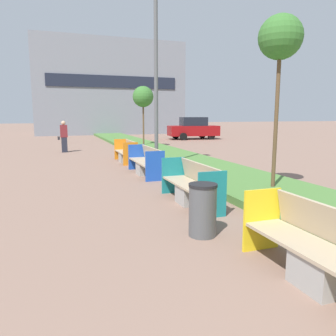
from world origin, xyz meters
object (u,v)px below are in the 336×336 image
(bench_yellow_frame, at_px, (325,257))
(litter_bin, at_px, (203,210))
(sapling_tree_far, at_px, (143,97))
(bench_orange_frame, at_px, (126,154))
(parked_car_distant, at_px, (193,128))
(sapling_tree_near, at_px, (280,40))
(bench_blue_frame, at_px, (146,164))
(street_lamp_post, at_px, (156,53))
(pedestrian_walking, at_px, (64,136))
(bench_teal_frame, at_px, (191,188))

(bench_yellow_frame, distance_m, litter_bin, 2.12)
(litter_bin, relative_size, sapling_tree_far, 0.24)
(bench_orange_frame, xyz_separation_m, parked_car_distant, (8.26, 11.73, 0.55))
(sapling_tree_near, bearing_deg, bench_blue_frame, 122.85)
(street_lamp_post, relative_size, pedestrian_walking, 4.42)
(bench_blue_frame, distance_m, street_lamp_post, 3.93)
(bench_orange_frame, bearing_deg, parked_car_distant, 54.83)
(bench_yellow_frame, height_order, street_lamp_post, street_lamp_post)
(bench_teal_frame, height_order, street_lamp_post, street_lamp_post)
(bench_teal_frame, bearing_deg, street_lamp_post, 82.63)
(pedestrian_walking, xyz_separation_m, parked_car_distant, (10.70, 6.84, 0.04))
(bench_yellow_frame, bearing_deg, street_lamp_post, 85.99)
(bench_yellow_frame, xyz_separation_m, street_lamp_post, (0.61, 8.69, 3.81))
(bench_orange_frame, relative_size, litter_bin, 2.25)
(bench_orange_frame, distance_m, pedestrian_walking, 5.48)
(sapling_tree_far, distance_m, pedestrian_walking, 5.50)
(bench_yellow_frame, xyz_separation_m, bench_blue_frame, (0.00, 7.93, 0.00))
(bench_blue_frame, relative_size, street_lamp_post, 0.32)
(street_lamp_post, bearing_deg, litter_bin, -100.56)
(street_lamp_post, height_order, sapling_tree_far, street_lamp_post)
(bench_orange_frame, bearing_deg, sapling_tree_near, -70.83)
(sapling_tree_near, xyz_separation_m, sapling_tree_far, (0.00, 13.10, -0.71))
(bench_yellow_frame, height_order, bench_orange_frame, same)
(sapling_tree_near, bearing_deg, bench_teal_frame, -174.56)
(bench_teal_frame, distance_m, parked_car_distant, 20.63)
(bench_yellow_frame, distance_m, bench_orange_frame, 11.14)
(bench_yellow_frame, relative_size, pedestrian_walking, 1.41)
(bench_yellow_frame, relative_size, sapling_tree_far, 0.64)
(bench_orange_frame, height_order, parked_car_distant, parked_car_distant)
(bench_blue_frame, distance_m, pedestrian_walking, 8.48)
(bench_blue_frame, height_order, bench_orange_frame, same)
(litter_bin, distance_m, pedestrian_walking, 14.13)
(bench_blue_frame, bearing_deg, bench_teal_frame, -90.03)
(bench_blue_frame, distance_m, litter_bin, 5.95)
(litter_bin, bearing_deg, bench_blue_frame, 83.87)
(litter_bin, relative_size, sapling_tree_near, 0.20)
(bench_blue_frame, xyz_separation_m, sapling_tree_far, (2.41, 9.37, 2.76))
(bench_yellow_frame, distance_m, bench_teal_frame, 3.97)
(sapling_tree_near, bearing_deg, bench_yellow_frame, -119.83)
(bench_blue_frame, bearing_deg, parked_car_distant, 61.07)
(street_lamp_post, bearing_deg, parked_car_distant, 61.66)
(street_lamp_post, distance_m, parked_car_distant, 16.44)
(bench_blue_frame, xyz_separation_m, litter_bin, (-0.63, -5.91, 0.07))
(sapling_tree_near, bearing_deg, parked_car_distant, 72.61)
(bench_yellow_frame, height_order, sapling_tree_near, sapling_tree_near)
(bench_blue_frame, relative_size, bench_orange_frame, 1.21)
(litter_bin, height_order, parked_car_distant, parked_car_distant)
(sapling_tree_far, xyz_separation_m, parked_car_distant, (5.85, 5.57, -2.23))
(bench_blue_frame, bearing_deg, street_lamp_post, 51.21)
(sapling_tree_far, bearing_deg, street_lamp_post, -101.81)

